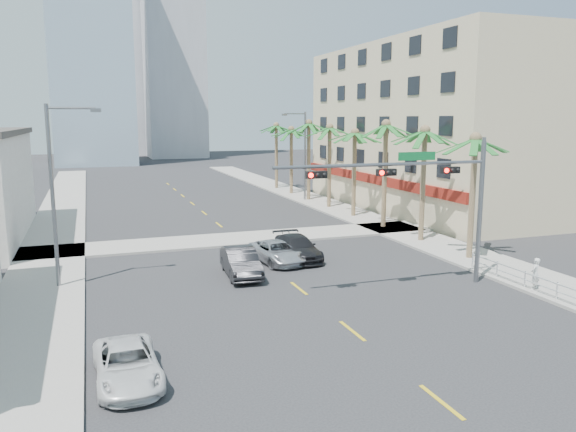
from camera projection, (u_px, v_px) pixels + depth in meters
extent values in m
plane|color=#262628|center=(406.00, 374.00, 18.50)|extent=(260.00, 260.00, 0.00)
cube|color=gray|center=(404.00, 233.00, 41.01)|extent=(4.00, 120.00, 0.15)
cube|color=gray|center=(49.00, 260.00, 33.10)|extent=(4.00, 120.00, 0.15)
cube|color=gray|center=(238.00, 239.00, 38.91)|extent=(80.00, 4.00, 0.15)
cube|color=beige|center=(444.00, 127.00, 52.32)|extent=(15.00, 28.00, 15.00)
cube|color=maroon|center=(370.00, 178.00, 50.59)|extent=(0.30, 28.00, 0.80)
cube|color=#99B2C6|center=(89.00, 30.00, 99.97)|extent=(14.00, 14.00, 48.00)
cube|color=#ADADB2|center=(172.00, 15.00, 118.47)|extent=(12.00, 12.00, 60.00)
cube|color=#ADADB2|center=(112.00, 63.00, 129.98)|extent=(16.00, 16.00, 42.00)
cylinder|color=slate|center=(480.00, 213.00, 28.28)|extent=(0.24, 0.24, 7.20)
cylinder|color=slate|center=(385.00, 165.00, 26.02)|extent=(11.00, 0.16, 0.16)
cube|color=#0C662D|center=(417.00, 156.00, 26.52)|extent=(2.00, 0.05, 0.40)
cube|color=black|center=(450.00, 170.00, 27.09)|extent=(0.95, 0.28, 0.32)
sphere|color=#FF0C05|center=(447.00, 171.00, 26.84)|extent=(0.22, 0.22, 0.22)
cube|color=black|center=(386.00, 172.00, 25.94)|extent=(0.95, 0.28, 0.32)
sphere|color=#FF0C05|center=(382.00, 173.00, 25.69)|extent=(0.22, 0.22, 0.22)
cube|color=black|center=(316.00, 175.00, 24.79)|extent=(0.95, 0.28, 0.32)
sphere|color=#FF0C05|center=(311.00, 175.00, 24.53)|extent=(0.22, 0.22, 0.22)
cylinder|color=brown|center=(472.00, 200.00, 32.85)|extent=(0.36, 0.36, 7.20)
cylinder|color=brown|center=(423.00, 187.00, 37.64)|extent=(0.36, 0.36, 7.56)
cylinder|color=brown|center=(385.00, 177.00, 42.44)|extent=(0.36, 0.36, 7.92)
cylinder|color=brown|center=(354.00, 175.00, 47.33)|extent=(0.36, 0.36, 7.20)
cylinder|color=brown|center=(329.00, 168.00, 52.13)|extent=(0.36, 0.36, 7.56)
cylinder|color=brown|center=(309.00, 162.00, 56.93)|extent=(0.36, 0.36, 7.92)
cylinder|color=brown|center=(291.00, 162.00, 61.82)|extent=(0.36, 0.36, 7.20)
cylinder|color=brown|center=(276.00, 157.00, 66.61)|extent=(0.36, 0.36, 7.56)
cylinder|color=slate|center=(53.00, 199.00, 27.03)|extent=(0.20, 0.20, 9.00)
cylinder|color=slate|center=(71.00, 108.00, 26.66)|extent=(2.20, 0.12, 0.12)
cube|color=slate|center=(96.00, 110.00, 27.04)|extent=(0.50, 0.25, 0.18)
cylinder|color=slate|center=(305.00, 157.00, 56.70)|extent=(0.20, 0.20, 9.00)
cylinder|color=slate|center=(295.00, 114.00, 55.61)|extent=(2.20, 0.12, 0.12)
cube|color=slate|center=(284.00, 115.00, 55.26)|extent=(0.50, 0.25, 0.18)
cylinder|color=silver|center=(525.00, 280.00, 27.37)|extent=(0.08, 8.00, 0.08)
cylinder|color=silver|center=(525.00, 273.00, 27.31)|extent=(0.08, 8.00, 0.08)
cylinder|color=silver|center=(557.00, 292.00, 25.52)|extent=(0.08, 0.08, 1.00)
cylinder|color=silver|center=(525.00, 281.00, 27.38)|extent=(0.08, 0.08, 1.00)
cylinder|color=silver|center=(497.00, 270.00, 29.23)|extent=(0.08, 0.08, 1.00)
cylinder|color=silver|center=(472.00, 261.00, 31.09)|extent=(0.08, 0.08, 1.00)
imported|color=white|center=(127.00, 364.00, 17.82)|extent=(2.09, 4.31, 1.18)
imported|color=black|center=(241.00, 262.00, 29.90)|extent=(1.89, 4.67, 1.51)
imported|color=silver|center=(277.00, 252.00, 32.68)|extent=(2.68, 4.76, 1.26)
imported|color=black|center=(297.00, 248.00, 33.49)|extent=(2.02, 4.84, 1.40)
imported|color=silver|center=(535.00, 274.00, 27.05)|extent=(0.67, 0.59, 1.55)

